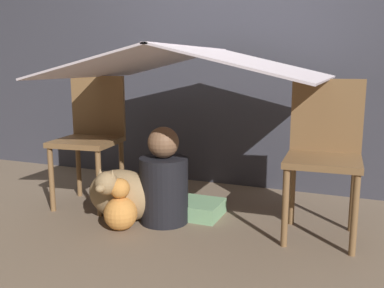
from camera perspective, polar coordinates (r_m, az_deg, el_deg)
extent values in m
plane|color=#7A6651|center=(2.77, -0.42, -10.42)|extent=(8.80, 8.80, 0.00)
cube|color=#3D3D47|center=(3.50, 5.75, 14.79)|extent=(7.00, 0.05, 2.50)
cylinder|color=brown|center=(3.06, -18.22, -4.54)|extent=(0.04, 0.04, 0.44)
cylinder|color=brown|center=(2.88, -12.29, -5.17)|extent=(0.04, 0.04, 0.44)
cylinder|color=brown|center=(3.35, -14.88, -3.05)|extent=(0.04, 0.04, 0.44)
cylinder|color=brown|center=(3.19, -9.34, -3.52)|extent=(0.04, 0.04, 0.44)
cube|color=brown|center=(3.06, -13.88, 0.30)|extent=(0.46, 0.46, 0.04)
cube|color=brown|center=(3.20, -12.41, 5.01)|extent=(0.41, 0.08, 0.43)
cylinder|color=brown|center=(2.41, 12.31, -8.33)|extent=(0.04, 0.04, 0.44)
cylinder|color=brown|center=(2.40, 20.86, -8.89)|extent=(0.04, 0.04, 0.44)
cylinder|color=brown|center=(2.75, 13.24, -5.99)|extent=(0.04, 0.04, 0.44)
cylinder|color=brown|center=(2.74, 20.69, -6.47)|extent=(0.04, 0.04, 0.44)
cube|color=brown|center=(2.51, 17.07, -2.15)|extent=(0.43, 0.43, 0.04)
cube|color=brown|center=(2.66, 17.52, 3.64)|extent=(0.41, 0.05, 0.43)
cube|color=silver|center=(2.80, -7.67, 10.68)|extent=(0.80, 1.22, 0.20)
cube|color=silver|center=(2.51, 8.57, 10.67)|extent=(0.80, 1.22, 0.20)
cube|color=silver|center=(2.63, 0.00, 12.78)|extent=(0.04, 1.22, 0.01)
cylinder|color=black|center=(2.72, -3.76, -6.15)|extent=(0.31, 0.31, 0.42)
sphere|color=brown|center=(2.65, -3.84, 0.21)|extent=(0.20, 0.20, 0.20)
ellipsoid|color=#9E7F56|center=(2.80, -9.15, -6.73)|extent=(0.49, 0.25, 0.33)
sphere|color=#9E7F56|center=(2.61, -11.31, -5.14)|extent=(0.14, 0.14, 0.14)
ellipsoid|color=#9E7F56|center=(2.57, -12.08, -5.80)|extent=(0.06, 0.07, 0.05)
cone|color=#9E7F56|center=(2.62, -12.14, -3.84)|extent=(0.05, 0.05, 0.06)
cone|color=#9E7F56|center=(2.57, -10.57, -4.04)|extent=(0.05, 0.05, 0.06)
cube|color=#7FB27F|center=(2.88, 0.29, -8.53)|extent=(0.36, 0.29, 0.10)
sphere|color=#D88C3F|center=(2.66, -9.50, -9.12)|extent=(0.20, 0.20, 0.20)
sphere|color=#D88C3F|center=(2.61, -9.61, -5.84)|extent=(0.12, 0.12, 0.12)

